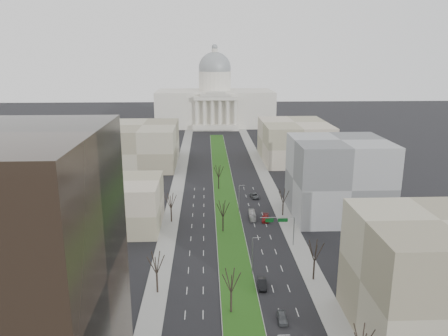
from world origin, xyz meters
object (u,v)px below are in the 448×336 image
object	(u,v)px
car_black	(262,284)
car_grey_far	(255,196)
car_grey_near	(282,317)
car_red	(265,218)
box_van	(252,215)

from	to	relation	value
car_black	car_grey_far	xyz separation A→B (m)	(4.95, 60.26, -0.08)
car_grey_near	car_black	xyz separation A→B (m)	(-2.21, 12.46, 0.08)
car_grey_far	car_red	bearing A→B (deg)	-96.53
car_red	car_black	bearing A→B (deg)	-89.85
car_grey_near	car_grey_far	world-z (taller)	car_grey_near
car_grey_far	box_van	bearing A→B (deg)	-107.32
box_van	car_black	bearing A→B (deg)	-91.39
car_grey_near	car_black	bearing A→B (deg)	102.15
car_black	box_van	distance (m)	40.65
car_grey_near	car_black	distance (m)	12.66
car_grey_far	box_van	world-z (taller)	box_van
car_grey_near	car_grey_far	size ratio (longest dim) A/B	0.82
car_grey_near	box_van	xyz separation A→B (m)	(-0.13, 53.06, 0.30)
car_grey_near	car_grey_far	distance (m)	72.78
car_grey_near	car_red	size ratio (longest dim) A/B	0.82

